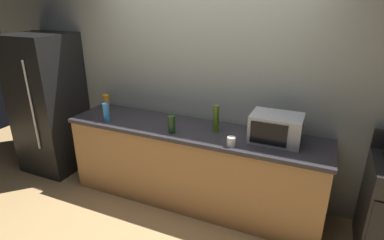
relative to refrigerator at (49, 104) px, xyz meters
The scene contains 10 objects.
ground_plane 2.27m from the refrigerator, 11.03° to the right, with size 8.00×8.00×0.00m, color tan.
back_wall 2.14m from the refrigerator, 11.32° to the left, with size 6.40×0.10×2.70m, color #9EA399.
counter_run 2.10m from the refrigerator, ahead, with size 2.84×0.64×0.90m.
refrigerator is the anchor object (origin of this frame).
microwave 2.91m from the refrigerator, ahead, with size 0.48×0.35×0.27m.
bottle_dish_soap 0.85m from the refrigerator, ahead, with size 0.07×0.07×0.19m, color orange.
bottle_spray_cleaner 1.09m from the refrigerator, ahead, with size 0.07×0.07×0.21m, color #338CE5.
bottle_olive_oil 2.31m from the refrigerator, ahead, with size 0.06×0.06×0.28m, color #4C6B19.
bottle_wine 1.91m from the refrigerator, ahead, with size 0.07×0.07×0.18m, color #1E3F19.
mug_white 2.56m from the refrigerator, ahead, with size 0.08×0.08×0.09m, color white.
Camera 1 is at (1.22, -2.38, 2.19)m, focal length 29.03 mm.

